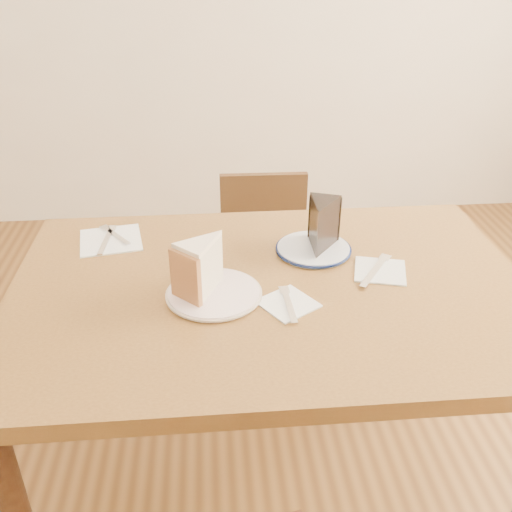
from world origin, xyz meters
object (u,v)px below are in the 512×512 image
object	(u,v)px
plate_cream	(214,294)
plate_navy	(313,249)
chocolate_cake	(321,228)
chair_far	(266,271)
carrot_cake	(205,267)
table	(270,319)

from	to	relation	value
plate_cream	plate_navy	distance (m)	0.32
chocolate_cake	plate_cream	bearing A→B (deg)	53.07
chair_far	carrot_cake	xyz separation A→B (m)	(-0.20, -0.65, 0.41)
plate_cream	plate_navy	bearing A→B (deg)	35.91
chair_far	chocolate_cake	bearing A→B (deg)	101.19
plate_navy	table	bearing A→B (deg)	-130.09
chair_far	plate_cream	distance (m)	0.77
table	plate_cream	bearing A→B (deg)	-164.34
carrot_cake	plate_cream	bearing A→B (deg)	-0.08
plate_cream	chocolate_cake	world-z (taller)	chocolate_cake
table	chair_far	distance (m)	0.68
chair_far	plate_navy	xyz separation A→B (m)	(0.07, -0.48, 0.35)
table	plate_cream	size ratio (longest dim) A/B	5.85
plate_cream	chocolate_cake	size ratio (longest dim) A/B	1.80
plate_navy	carrot_cake	bearing A→B (deg)	-148.10
table	chocolate_cake	distance (m)	0.26
table	plate_cream	xyz separation A→B (m)	(-0.13, -0.04, 0.10)
table	chair_far	world-z (taller)	table
plate_navy	carrot_cake	world-z (taller)	carrot_cake
carrot_cake	chair_far	bearing A→B (deg)	116.82
chocolate_cake	chair_far	bearing A→B (deg)	-60.36
chair_far	chocolate_cake	distance (m)	0.64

